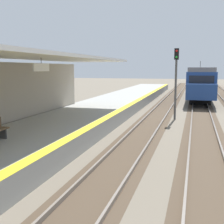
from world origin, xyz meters
TOP-DOWN VIEW (x-y plane):
  - station_platform at (-2.50, 16.00)m, footprint 5.00×80.00m
  - track_pair_nearest_platform at (1.90, 20.00)m, footprint 2.34×120.00m
  - track_pair_middle at (5.30, 20.00)m, footprint 2.34×120.00m
  - approaching_train at (5.30, 39.85)m, footprint 2.93×19.60m
  - rail_signal_post at (3.35, 23.60)m, footprint 0.32×0.34m

SIDE VIEW (x-z plane):
  - track_pair_nearest_platform at x=1.90m, z-range -0.03..0.13m
  - track_pair_middle at x=5.30m, z-range -0.03..0.13m
  - station_platform at x=-2.50m, z-range 0.00..0.90m
  - approaching_train at x=5.30m, z-range -0.20..4.56m
  - rail_signal_post at x=3.35m, z-range 0.59..5.79m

